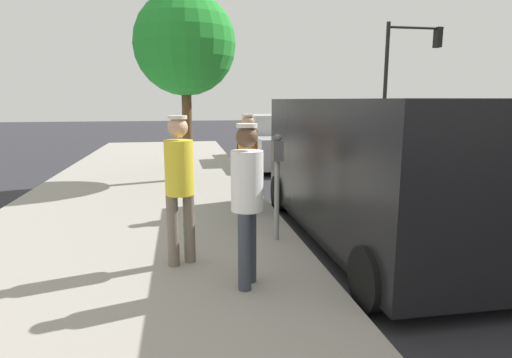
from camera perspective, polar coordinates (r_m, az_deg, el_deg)
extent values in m
plane|color=#2D2D33|center=(5.84, 18.29, -11.44)|extent=(80.00, 80.00, 0.00)
cube|color=#9E998E|center=(5.24, -18.89, -13.22)|extent=(5.00, 32.00, 0.15)
cylinder|color=gray|center=(6.04, 2.81, -2.94)|extent=(0.07, 0.07, 1.15)
cube|color=#4C4C51|center=(5.92, 2.87, 3.81)|extent=(0.14, 0.18, 0.28)
sphere|color=#47474C|center=(5.90, 2.88, 5.45)|extent=(0.12, 0.12, 0.12)
cylinder|color=#383D47|center=(4.51, -1.55, -9.75)|extent=(0.14, 0.14, 0.84)
cylinder|color=#383D47|center=(4.71, -0.81, -8.85)|extent=(0.14, 0.14, 0.84)
cylinder|color=white|center=(4.41, -1.21, -0.26)|extent=(0.34, 0.34, 0.63)
sphere|color=brown|center=(4.35, -1.23, 5.70)|extent=(0.23, 0.23, 0.23)
cylinder|color=silver|center=(4.34, -1.24, 7.19)|extent=(0.22, 0.22, 0.04)
cylinder|color=#383D47|center=(7.67, -1.29, -1.20)|extent=(0.14, 0.14, 0.84)
cylinder|color=#383D47|center=(7.46, -0.86, -1.53)|extent=(0.14, 0.14, 0.84)
cylinder|color=orange|center=(7.45, -1.10, 4.16)|extent=(0.34, 0.34, 0.63)
sphere|color=tan|center=(7.41, -1.11, 7.68)|extent=(0.23, 0.23, 0.23)
cylinder|color=silver|center=(7.41, -1.11, 8.56)|extent=(0.22, 0.22, 0.04)
cylinder|color=#726656|center=(5.23, -11.09, -6.88)|extent=(0.14, 0.14, 0.87)
cylinder|color=#726656|center=(5.33, -8.95, -6.49)|extent=(0.14, 0.14, 0.87)
cylinder|color=yellow|center=(5.11, -10.29, 1.50)|extent=(0.34, 0.34, 0.65)
sphere|color=tan|center=(5.05, -10.47, 6.81)|extent=(0.24, 0.24, 0.24)
cylinder|color=silver|center=(5.05, -10.51, 8.15)|extent=(0.22, 0.22, 0.04)
cube|color=black|center=(6.56, 15.47, 1.72)|extent=(2.01, 5.20, 1.96)
cube|color=black|center=(4.45, 29.24, 1.78)|extent=(1.84, 0.08, 0.88)
cylinder|color=black|center=(4.60, 15.08, -12.80)|extent=(0.22, 0.68, 0.68)
cylinder|color=black|center=(8.93, 15.15, -1.38)|extent=(0.22, 0.68, 0.68)
cylinder|color=black|center=(8.32, 3.19, -1.90)|extent=(0.22, 0.68, 0.68)
cube|color=#BCBCC1|center=(13.97, 2.57, 4.30)|extent=(1.90, 4.43, 0.89)
cube|color=#BCBCC1|center=(14.12, 2.38, 7.40)|extent=(1.64, 2.01, 0.60)
cylinder|color=black|center=(12.68, 8.10, 2.16)|extent=(0.23, 0.60, 0.60)
cylinder|color=black|center=(12.22, 0.46, 1.96)|extent=(0.23, 0.60, 0.60)
cylinder|color=black|center=(15.80, 4.18, 3.90)|extent=(0.23, 0.60, 0.60)
cylinder|color=black|center=(15.44, -2.00, 3.76)|extent=(0.23, 0.60, 0.60)
cylinder|color=black|center=(18.58, 16.95, 11.58)|extent=(0.16, 0.16, 5.20)
cylinder|color=black|center=(19.36, 20.69, 18.46)|extent=(2.40, 0.10, 0.10)
cube|color=black|center=(19.82, 23.23, 17.06)|extent=(0.24, 0.32, 0.80)
sphere|color=red|center=(20.00, 23.01, 17.74)|extent=(0.17, 0.17, 0.17)
sphere|color=yellow|center=(19.97, 22.95, 17.03)|extent=(0.17, 0.17, 0.17)
sphere|color=green|center=(19.94, 22.90, 16.32)|extent=(0.17, 0.17, 0.17)
cylinder|color=brown|center=(10.78, -9.19, 6.41)|extent=(0.24, 0.24, 2.45)
sphere|color=green|center=(10.84, -9.53, 17.46)|extent=(2.46, 2.46, 2.46)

